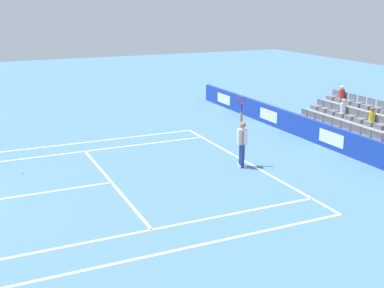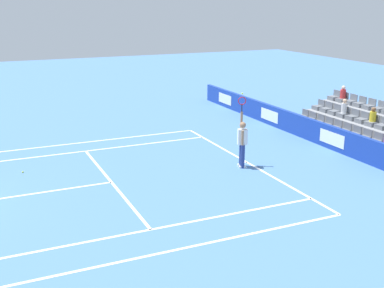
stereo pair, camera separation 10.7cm
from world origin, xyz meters
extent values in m
cube|color=white|center=(0.00, -11.89, 0.00)|extent=(10.97, 0.10, 0.01)
cube|color=white|center=(0.00, -6.40, 0.00)|extent=(8.23, 0.10, 0.01)
cube|color=white|center=(0.00, -3.20, 0.00)|extent=(0.10, 6.40, 0.01)
cube|color=white|center=(4.12, -5.95, 0.00)|extent=(0.10, 11.89, 0.01)
cube|color=white|center=(-4.12, -5.95, 0.00)|extent=(0.10, 11.89, 0.01)
cube|color=white|center=(5.49, -5.95, 0.00)|extent=(0.10, 11.89, 0.01)
cube|color=white|center=(-5.49, -5.95, 0.00)|extent=(0.10, 11.89, 0.01)
cube|color=white|center=(0.00, -11.79, 0.00)|extent=(0.10, 0.20, 0.01)
cube|color=#193899|center=(0.00, -16.16, 0.50)|extent=(24.34, 0.20, 1.00)
cube|color=white|center=(0.00, -16.05, 0.50)|extent=(1.56, 0.01, 0.56)
cube|color=white|center=(4.87, -16.05, 0.50)|extent=(1.56, 0.01, 0.56)
cube|color=white|center=(9.74, -16.05, 0.50)|extent=(1.56, 0.01, 0.56)
cylinder|color=navy|center=(-0.53, -11.38, 0.45)|extent=(0.16, 0.16, 0.90)
cylinder|color=navy|center=(-0.30, -11.45, 0.45)|extent=(0.16, 0.16, 0.90)
cube|color=white|center=(-0.53, -11.38, 0.04)|extent=(0.19, 0.28, 0.08)
cube|color=white|center=(-0.30, -11.45, 0.04)|extent=(0.19, 0.28, 0.08)
cube|color=white|center=(-0.41, -11.42, 1.20)|extent=(0.31, 0.41, 0.60)
sphere|color=#9E7251|center=(-0.41, -11.42, 1.66)|extent=(0.24, 0.24, 0.24)
cylinder|color=#9E7251|center=(-0.20, -11.48, 1.81)|extent=(0.09, 0.09, 0.62)
cylinder|color=#9E7251|center=(-0.61, -11.31, 1.22)|extent=(0.09, 0.09, 0.56)
cylinder|color=black|center=(-0.20, -11.48, 2.26)|extent=(0.04, 0.04, 0.28)
torus|color=red|center=(-0.20, -11.48, 2.54)|extent=(0.12, 0.31, 0.31)
sphere|color=#D1E533|center=(-0.20, -11.48, 2.82)|extent=(0.07, 0.07, 0.07)
cube|color=gray|center=(0.00, -17.23, 0.21)|extent=(8.06, 0.95, 0.42)
cube|color=slate|center=(-1.24, -17.23, 0.52)|extent=(0.48, 0.44, 0.20)
cube|color=slate|center=(-1.24, -17.43, 0.77)|extent=(0.48, 0.04, 0.30)
cube|color=slate|center=(-0.62, -17.23, 0.52)|extent=(0.48, 0.44, 0.20)
cube|color=slate|center=(-0.62, -17.43, 0.77)|extent=(0.48, 0.04, 0.30)
cube|color=slate|center=(0.00, -17.23, 0.52)|extent=(0.48, 0.44, 0.20)
cube|color=slate|center=(0.00, -17.43, 0.77)|extent=(0.48, 0.04, 0.30)
cube|color=slate|center=(0.62, -17.23, 0.52)|extent=(0.48, 0.44, 0.20)
cube|color=slate|center=(0.62, -17.43, 0.77)|extent=(0.48, 0.04, 0.30)
cube|color=slate|center=(1.24, -17.23, 0.52)|extent=(0.48, 0.44, 0.20)
cube|color=slate|center=(1.24, -17.43, 0.77)|extent=(0.48, 0.04, 0.30)
cube|color=slate|center=(1.86, -17.23, 0.52)|extent=(0.48, 0.44, 0.20)
cube|color=slate|center=(1.86, -17.43, 0.77)|extent=(0.48, 0.04, 0.30)
cube|color=slate|center=(2.48, -17.23, 0.52)|extent=(0.48, 0.44, 0.20)
cube|color=slate|center=(2.48, -17.43, 0.77)|extent=(0.48, 0.04, 0.30)
cube|color=slate|center=(3.10, -17.23, 0.52)|extent=(0.48, 0.44, 0.20)
cube|color=slate|center=(3.10, -17.43, 0.77)|extent=(0.48, 0.04, 0.30)
cube|color=slate|center=(3.72, -17.23, 0.52)|extent=(0.48, 0.44, 0.20)
cube|color=slate|center=(3.72, -17.43, 0.77)|extent=(0.48, 0.04, 0.30)
cube|color=gray|center=(0.00, -18.18, 0.42)|extent=(8.06, 0.95, 0.84)
cube|color=slate|center=(-0.62, -18.18, 0.94)|extent=(0.48, 0.44, 0.20)
cube|color=slate|center=(0.00, -18.18, 0.94)|extent=(0.48, 0.44, 0.20)
cube|color=slate|center=(0.00, -18.38, 1.19)|extent=(0.48, 0.04, 0.30)
cube|color=slate|center=(0.62, -18.18, 0.94)|extent=(0.48, 0.44, 0.20)
cube|color=slate|center=(0.62, -18.38, 1.19)|extent=(0.48, 0.04, 0.30)
cube|color=slate|center=(1.24, -18.18, 0.94)|extent=(0.48, 0.44, 0.20)
cube|color=slate|center=(1.24, -18.38, 1.19)|extent=(0.48, 0.04, 0.30)
cube|color=slate|center=(1.86, -18.18, 0.94)|extent=(0.48, 0.44, 0.20)
cube|color=slate|center=(1.86, -18.38, 1.19)|extent=(0.48, 0.04, 0.30)
cube|color=slate|center=(2.48, -18.18, 0.94)|extent=(0.48, 0.44, 0.20)
cube|color=slate|center=(2.48, -18.38, 1.19)|extent=(0.48, 0.04, 0.30)
cube|color=slate|center=(3.10, -18.18, 0.94)|extent=(0.48, 0.44, 0.20)
cube|color=slate|center=(3.10, -18.38, 1.19)|extent=(0.48, 0.04, 0.30)
cube|color=slate|center=(3.72, -18.18, 0.94)|extent=(0.48, 0.44, 0.20)
cube|color=slate|center=(3.72, -18.38, 1.19)|extent=(0.48, 0.04, 0.30)
cube|color=slate|center=(0.62, -19.13, 1.36)|extent=(0.48, 0.44, 0.20)
cube|color=slate|center=(0.62, -19.33, 1.61)|extent=(0.48, 0.04, 0.30)
cube|color=slate|center=(1.24, -19.13, 1.36)|extent=(0.48, 0.44, 0.20)
cube|color=slate|center=(1.24, -19.33, 1.61)|extent=(0.48, 0.04, 0.30)
cube|color=slate|center=(1.86, -19.13, 1.36)|extent=(0.48, 0.44, 0.20)
cube|color=slate|center=(1.86, -19.33, 1.61)|extent=(0.48, 0.04, 0.30)
cube|color=slate|center=(2.48, -19.13, 1.36)|extent=(0.48, 0.44, 0.20)
cube|color=slate|center=(2.48, -19.33, 1.61)|extent=(0.48, 0.04, 0.30)
cube|color=slate|center=(3.10, -19.13, 1.36)|extent=(0.48, 0.44, 0.20)
cube|color=slate|center=(3.10, -19.33, 1.61)|extent=(0.48, 0.04, 0.30)
cube|color=slate|center=(3.72, -19.13, 1.36)|extent=(0.48, 0.44, 0.20)
cube|color=slate|center=(3.72, -19.33, 1.61)|extent=(0.48, 0.04, 0.30)
cylinder|color=yellow|center=(0.00, -18.23, 1.26)|extent=(0.28, 0.28, 0.44)
sphere|color=brown|center=(0.00, -18.23, 1.58)|extent=(0.20, 0.20, 0.20)
cylinder|color=white|center=(1.86, -18.23, 1.28)|extent=(0.28, 0.28, 0.48)
sphere|color=#D3A884|center=(1.86, -18.23, 1.62)|extent=(0.20, 0.20, 0.20)
cylinder|color=red|center=(3.10, -19.18, 1.68)|extent=(0.28, 0.28, 0.44)
sphere|color=beige|center=(3.10, -19.18, 2.00)|extent=(0.20, 0.20, 0.20)
sphere|color=#D1E533|center=(2.32, -3.65, 0.03)|extent=(0.07, 0.07, 0.07)
camera|label=1|loc=(-15.98, -2.22, 6.12)|focal=46.15mm
camera|label=2|loc=(-16.03, -2.31, 6.12)|focal=46.15mm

